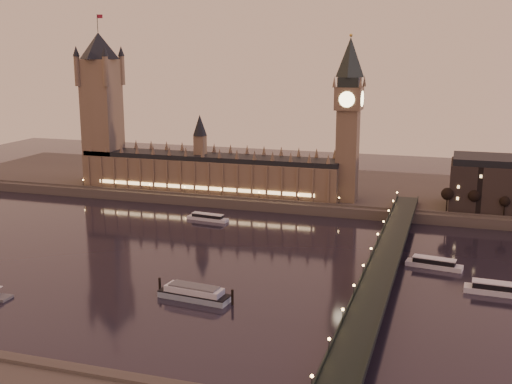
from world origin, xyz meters
TOP-DOWN VIEW (x-y plane):
  - ground at (0.00, 0.00)m, footprint 700.00×700.00m
  - far_embankment at (30.00, 165.00)m, footprint 560.00×130.00m
  - palace_of_westminster at (-40.12, 120.99)m, footprint 180.00×26.62m
  - victoria_tower at (-120.00, 121.00)m, footprint 31.68×31.68m
  - big_ben at (53.99, 120.99)m, footprint 17.68×17.68m
  - westminster_bridge at (91.61, 0.00)m, footprint 13.20×260.00m
  - bare_tree_0 at (117.09, 109.00)m, footprint 6.38×6.38m
  - bare_tree_1 at (132.21, 109.00)m, footprint 6.38×6.38m
  - bare_tree_2 at (147.33, 109.00)m, footprint 6.38×6.38m
  - cruise_boat_a at (-20.86, 70.11)m, footprint 26.44×8.45m
  - cruise_boat_b at (112.99, 22.83)m, footprint 26.72×10.16m
  - cruise_boat_c at (139.37, -3.79)m, footprint 26.20×8.25m
  - moored_barge at (20.32, -47.66)m, footprint 35.00×11.65m

SIDE VIEW (x-z plane):
  - ground at x=0.00m, z-range 0.00..0.00m
  - cruise_boat_a at x=-20.86m, z-range -0.25..3.91m
  - cruise_boat_b at x=112.99m, z-range -0.29..4.53m
  - cruise_boat_c at x=139.37m, z-range -0.31..4.87m
  - moored_barge at x=20.32m, z-range -0.50..5.95m
  - far_embankment at x=30.00m, z-range 0.00..6.00m
  - westminster_bridge at x=91.61m, z-range -2.13..13.17m
  - bare_tree_0 at x=117.09m, z-range 9.21..22.18m
  - bare_tree_1 at x=132.21m, z-range 9.21..22.18m
  - bare_tree_2 at x=147.33m, z-range 9.21..22.18m
  - palace_of_westminster at x=-40.12m, z-range -4.29..47.71m
  - big_ben at x=53.99m, z-range 11.95..115.95m
  - victoria_tower at x=-120.00m, z-range 6.79..124.79m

